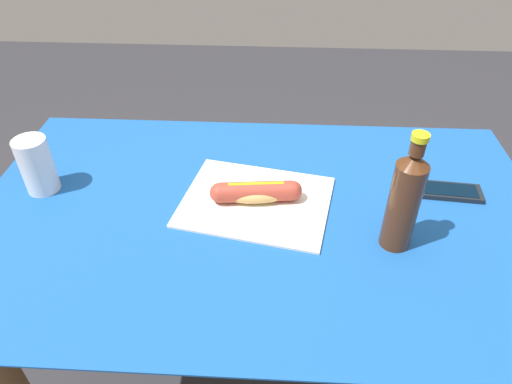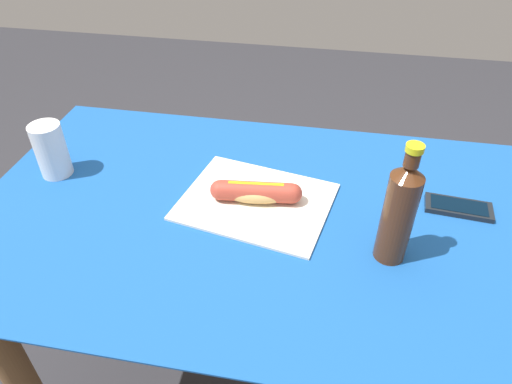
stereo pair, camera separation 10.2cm
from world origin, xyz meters
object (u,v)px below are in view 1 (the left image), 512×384
(hot_dog, at_px, (256,192))
(soda_bottle, at_px, (404,200))
(cell_phone, at_px, (450,191))
(drinking_cup, at_px, (37,165))

(hot_dog, distance_m, soda_bottle, 0.32)
(cell_phone, height_order, drinking_cup, drinking_cup)
(cell_phone, distance_m, drinking_cup, 0.94)
(soda_bottle, xyz_separation_m, drinking_cup, (-0.78, 0.14, -0.05))
(cell_phone, distance_m, soda_bottle, 0.25)
(soda_bottle, bearing_deg, hot_dog, 158.48)
(hot_dog, distance_m, drinking_cup, 0.50)
(cell_phone, xyz_separation_m, soda_bottle, (-0.16, -0.17, 0.11))
(soda_bottle, relative_size, drinking_cup, 1.94)
(cell_phone, relative_size, soda_bottle, 0.57)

